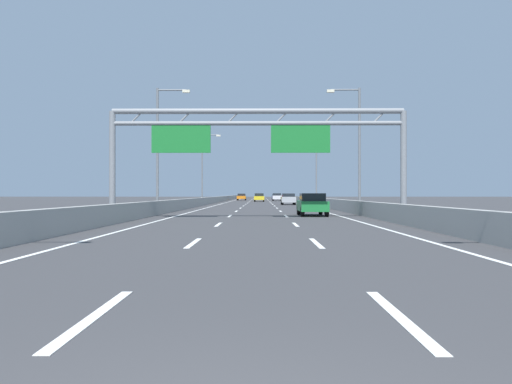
# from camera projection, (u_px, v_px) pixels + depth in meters

# --- Properties ---
(ground_plane) EXTENTS (260.00, 260.00, 0.00)m
(ground_plane) POSITION_uv_depth(u_px,v_px,m) (260.00, 201.00, 102.60)
(ground_plane) COLOR #38383A
(lane_dash_left_0) EXTENTS (0.16, 3.00, 0.01)m
(lane_dash_left_0) POSITION_uv_depth(u_px,v_px,m) (95.00, 316.00, 6.12)
(lane_dash_left_0) COLOR white
(lane_dash_left_0) RESTS_ON ground_plane
(lane_dash_left_1) EXTENTS (0.16, 3.00, 0.01)m
(lane_dash_left_1) POSITION_uv_depth(u_px,v_px,m) (193.00, 243.00, 15.12)
(lane_dash_left_1) COLOR white
(lane_dash_left_1) RESTS_ON ground_plane
(lane_dash_left_2) EXTENTS (0.16, 3.00, 0.01)m
(lane_dash_left_2) POSITION_uv_depth(u_px,v_px,m) (218.00, 224.00, 24.12)
(lane_dash_left_2) COLOR white
(lane_dash_left_2) RESTS_ON ground_plane
(lane_dash_left_3) EXTENTS (0.16, 3.00, 0.01)m
(lane_dash_left_3) POSITION_uv_depth(u_px,v_px,m) (230.00, 216.00, 33.12)
(lane_dash_left_3) COLOR white
(lane_dash_left_3) RESTS_ON ground_plane
(lane_dash_left_4) EXTENTS (0.16, 3.00, 0.01)m
(lane_dash_left_4) POSITION_uv_depth(u_px,v_px,m) (236.00, 211.00, 42.12)
(lane_dash_left_4) COLOR white
(lane_dash_left_4) RESTS_ON ground_plane
(lane_dash_left_5) EXTENTS (0.16, 3.00, 0.01)m
(lane_dash_left_5) POSITION_uv_depth(u_px,v_px,m) (241.00, 208.00, 51.12)
(lane_dash_left_5) COLOR white
(lane_dash_left_5) RESTS_ON ground_plane
(lane_dash_left_6) EXTENTS (0.16, 3.00, 0.01)m
(lane_dash_left_6) POSITION_uv_depth(u_px,v_px,m) (244.00, 206.00, 60.11)
(lane_dash_left_6) COLOR white
(lane_dash_left_6) RESTS_ON ground_plane
(lane_dash_left_7) EXTENTS (0.16, 3.00, 0.01)m
(lane_dash_left_7) POSITION_uv_depth(u_px,v_px,m) (246.00, 204.00, 69.11)
(lane_dash_left_7) COLOR white
(lane_dash_left_7) RESTS_ON ground_plane
(lane_dash_left_8) EXTENTS (0.16, 3.00, 0.01)m
(lane_dash_left_8) POSITION_uv_depth(u_px,v_px,m) (247.00, 203.00, 78.11)
(lane_dash_left_8) COLOR white
(lane_dash_left_8) RESTS_ON ground_plane
(lane_dash_left_9) EXTENTS (0.16, 3.00, 0.01)m
(lane_dash_left_9) POSITION_uv_depth(u_px,v_px,m) (249.00, 202.00, 87.11)
(lane_dash_left_9) COLOR white
(lane_dash_left_9) RESTS_ON ground_plane
(lane_dash_left_10) EXTENTS (0.16, 3.00, 0.01)m
(lane_dash_left_10) POSITION_uv_depth(u_px,v_px,m) (250.00, 201.00, 96.11)
(lane_dash_left_10) COLOR white
(lane_dash_left_10) RESTS_ON ground_plane
(lane_dash_left_11) EXTENTS (0.16, 3.00, 0.01)m
(lane_dash_left_11) POSITION_uv_depth(u_px,v_px,m) (251.00, 201.00, 105.11)
(lane_dash_left_11) COLOR white
(lane_dash_left_11) RESTS_ON ground_plane
(lane_dash_left_12) EXTENTS (0.16, 3.00, 0.01)m
(lane_dash_left_12) POSITION_uv_depth(u_px,v_px,m) (252.00, 200.00, 114.11)
(lane_dash_left_12) COLOR white
(lane_dash_left_12) RESTS_ON ground_plane
(lane_dash_left_13) EXTENTS (0.16, 3.00, 0.01)m
(lane_dash_left_13) POSITION_uv_depth(u_px,v_px,m) (252.00, 199.00, 123.11)
(lane_dash_left_13) COLOR white
(lane_dash_left_13) RESTS_ON ground_plane
(lane_dash_left_14) EXTENTS (0.16, 3.00, 0.01)m
(lane_dash_left_14) POSITION_uv_depth(u_px,v_px,m) (253.00, 199.00, 132.11)
(lane_dash_left_14) COLOR white
(lane_dash_left_14) RESTS_ON ground_plane
(lane_dash_left_15) EXTENTS (0.16, 3.00, 0.01)m
(lane_dash_left_15) POSITION_uv_depth(u_px,v_px,m) (253.00, 199.00, 141.11)
(lane_dash_left_15) COLOR white
(lane_dash_left_15) RESTS_ON ground_plane
(lane_dash_left_16) EXTENTS (0.16, 3.00, 0.01)m
(lane_dash_left_16) POSITION_uv_depth(u_px,v_px,m) (254.00, 198.00, 150.11)
(lane_dash_left_16) COLOR white
(lane_dash_left_16) RESTS_ON ground_plane
(lane_dash_left_17) EXTENTS (0.16, 3.00, 0.01)m
(lane_dash_left_17) POSITION_uv_depth(u_px,v_px,m) (254.00, 198.00, 159.11)
(lane_dash_left_17) COLOR white
(lane_dash_left_17) RESTS_ON ground_plane
(lane_dash_right_0) EXTENTS (0.16, 3.00, 0.01)m
(lane_dash_right_0) POSITION_uv_depth(u_px,v_px,m) (399.00, 317.00, 6.09)
(lane_dash_right_0) COLOR white
(lane_dash_right_0) RESTS_ON ground_plane
(lane_dash_right_1) EXTENTS (0.16, 3.00, 0.01)m
(lane_dash_right_1) POSITION_uv_depth(u_px,v_px,m) (316.00, 243.00, 15.09)
(lane_dash_right_1) COLOR white
(lane_dash_right_1) RESTS_ON ground_plane
(lane_dash_right_2) EXTENTS (0.16, 3.00, 0.01)m
(lane_dash_right_2) POSITION_uv_depth(u_px,v_px,m) (295.00, 225.00, 24.09)
(lane_dash_right_2) COLOR white
(lane_dash_right_2) RESTS_ON ground_plane
(lane_dash_right_3) EXTENTS (0.16, 3.00, 0.01)m
(lane_dash_right_3) POSITION_uv_depth(u_px,v_px,m) (286.00, 216.00, 33.09)
(lane_dash_right_3) COLOR white
(lane_dash_right_3) RESTS_ON ground_plane
(lane_dash_right_4) EXTENTS (0.16, 3.00, 0.01)m
(lane_dash_right_4) POSITION_uv_depth(u_px,v_px,m) (280.00, 211.00, 42.08)
(lane_dash_right_4) COLOR white
(lane_dash_right_4) RESTS_ON ground_plane
(lane_dash_right_5) EXTENTS (0.16, 3.00, 0.01)m
(lane_dash_right_5) POSITION_uv_depth(u_px,v_px,m) (277.00, 208.00, 51.08)
(lane_dash_right_5) COLOR white
(lane_dash_right_5) RESTS_ON ground_plane
(lane_dash_right_6) EXTENTS (0.16, 3.00, 0.01)m
(lane_dash_right_6) POSITION_uv_depth(u_px,v_px,m) (274.00, 206.00, 60.08)
(lane_dash_right_6) COLOR white
(lane_dash_right_6) RESTS_ON ground_plane
(lane_dash_right_7) EXTENTS (0.16, 3.00, 0.01)m
(lane_dash_right_7) POSITION_uv_depth(u_px,v_px,m) (273.00, 204.00, 69.08)
(lane_dash_right_7) COLOR white
(lane_dash_right_7) RESTS_ON ground_plane
(lane_dash_right_8) EXTENTS (0.16, 3.00, 0.01)m
(lane_dash_right_8) POSITION_uv_depth(u_px,v_px,m) (271.00, 203.00, 78.08)
(lane_dash_right_8) COLOR white
(lane_dash_right_8) RESTS_ON ground_plane
(lane_dash_right_9) EXTENTS (0.16, 3.00, 0.01)m
(lane_dash_right_9) POSITION_uv_depth(u_px,v_px,m) (270.00, 202.00, 87.08)
(lane_dash_right_9) COLOR white
(lane_dash_right_9) RESTS_ON ground_plane
(lane_dash_right_10) EXTENTS (0.16, 3.00, 0.01)m
(lane_dash_right_10) POSITION_uv_depth(u_px,v_px,m) (269.00, 201.00, 96.08)
(lane_dash_right_10) COLOR white
(lane_dash_right_10) RESTS_ON ground_plane
(lane_dash_right_11) EXTENTS (0.16, 3.00, 0.01)m
(lane_dash_right_11) POSITION_uv_depth(u_px,v_px,m) (268.00, 201.00, 105.08)
(lane_dash_right_11) COLOR white
(lane_dash_right_11) RESTS_ON ground_plane
(lane_dash_right_12) EXTENTS (0.16, 3.00, 0.01)m
(lane_dash_right_12) POSITION_uv_depth(u_px,v_px,m) (268.00, 200.00, 114.08)
(lane_dash_right_12) COLOR white
(lane_dash_right_12) RESTS_ON ground_plane
(lane_dash_right_13) EXTENTS (0.16, 3.00, 0.01)m
(lane_dash_right_13) POSITION_uv_depth(u_px,v_px,m) (267.00, 199.00, 123.08)
(lane_dash_right_13) COLOR white
(lane_dash_right_13) RESTS_ON ground_plane
(lane_dash_right_14) EXTENTS (0.16, 3.00, 0.01)m
(lane_dash_right_14) POSITION_uv_depth(u_px,v_px,m) (267.00, 199.00, 132.08)
(lane_dash_right_14) COLOR white
(lane_dash_right_14) RESTS_ON ground_plane
(lane_dash_right_15) EXTENTS (0.16, 3.00, 0.01)m
(lane_dash_right_15) POSITION_uv_depth(u_px,v_px,m) (266.00, 199.00, 141.08)
(lane_dash_right_15) COLOR white
(lane_dash_right_15) RESTS_ON ground_plane
(lane_dash_right_16) EXTENTS (0.16, 3.00, 0.01)m
(lane_dash_right_16) POSITION_uv_depth(u_px,v_px,m) (266.00, 198.00, 150.08)
(lane_dash_right_16) COLOR white
(lane_dash_right_16) RESTS_ON ground_plane
(lane_dash_right_17) EXTENTS (0.16, 3.00, 0.01)m
(lane_dash_right_17) POSITION_uv_depth(u_px,v_px,m) (266.00, 198.00, 159.08)
(lane_dash_right_17) COLOR white
(lane_dash_right_17) RESTS_ON ground_plane
(edge_line_left) EXTENTS (0.16, 176.00, 0.01)m
(edge_line_left) POSITION_uv_depth(u_px,v_px,m) (230.00, 202.00, 90.64)
(edge_line_left) COLOR white
(edge_line_left) RESTS_ON ground_plane
(edge_line_right) EXTENTS (0.16, 176.00, 0.01)m
(edge_line_right) POSITION_uv_depth(u_px,v_px,m) (289.00, 202.00, 90.55)
(edge_line_right) COLOR white
(edge_line_right) RESTS_ON ground_plane
(barrier_left) EXTENTS (0.45, 220.00, 0.95)m
(barrier_left) POSITION_uv_depth(u_px,v_px,m) (228.00, 198.00, 112.66)
(barrier_left) COLOR #9E9E99
(barrier_left) RESTS_ON ground_plane
(barrier_right) EXTENTS (0.45, 220.00, 0.95)m
(barrier_right) POSITION_uv_depth(u_px,v_px,m) (291.00, 198.00, 112.54)
(barrier_right) COLOR #9E9E99
(barrier_right) RESTS_ON ground_plane
(sign_gantry) EXTENTS (17.14, 0.36, 6.36)m
(sign_gantry) POSITION_uv_depth(u_px,v_px,m) (254.00, 135.00, 29.72)
(sign_gantry) COLOR gray
(sign_gantry) RESTS_ON ground_plane
(streetlamp_left_mid) EXTENTS (2.58, 0.28, 9.50)m
(streetlamp_left_mid) POSITION_uv_depth(u_px,v_px,m) (160.00, 142.00, 39.38)
(streetlamp_left_mid) COLOR slate
(streetlamp_left_mid) RESTS_ON ground_plane
(streetlamp_right_mid) EXTENTS (2.58, 0.28, 9.50)m
(streetlamp_right_mid) POSITION_uv_depth(u_px,v_px,m) (356.00, 142.00, 39.25)
(streetlamp_right_mid) COLOR slate
(streetlamp_right_mid) RESTS_ON ground_plane
(streetlamp_left_far) EXTENTS (2.58, 0.28, 9.50)m
(streetlamp_left_far) POSITION_uv_depth(u_px,v_px,m) (204.00, 164.00, 69.62)
(streetlamp_left_far) COLOR slate
(streetlamp_left_far) RESTS_ON ground_plane
(streetlamp_right_far) EXTENTS (2.58, 0.28, 9.50)m
(streetlamp_right_far) POSITION_uv_depth(u_px,v_px,m) (315.00, 164.00, 69.49)
(streetlamp_right_far) COLOR slate
(streetlamp_right_far) RESTS_ON ground_plane
(white_car) EXTENTS (1.76, 4.69, 1.49)m
(white_car) POSITION_uv_depth(u_px,v_px,m) (277.00, 197.00, 101.99)
(white_car) COLOR silver
(white_car) RESTS_ON ground_plane
(silver_car) EXTENTS (1.79, 4.16, 1.45)m
(silver_car) POSITION_uv_depth(u_px,v_px,m) (288.00, 199.00, 66.53)
(silver_car) COLOR #A8ADB2
(silver_car) RESTS_ON ground_plane
(orange_car) EXTENTS (1.85, 4.44, 1.41)m
(orange_car) POSITION_uv_depth(u_px,v_px,m) (242.00, 197.00, 109.49)
(orange_car) COLOR orange
(orange_car) RESTS_ON ground_plane
(red_car) EXTENTS (1.88, 4.54, 1.49)m
(red_car) POSITION_uv_depth(u_px,v_px,m) (259.00, 196.00, 140.77)
(red_car) COLOR red
(red_car) RESTS_ON ground_plane
(blue_car) EXTENTS (1.73, 4.55, 1.38)m
(blue_car) POSITION_uv_depth(u_px,v_px,m) (275.00, 196.00, 125.74)
(blue_car) COLOR #2347AD
(blue_car) RESTS_ON ground_plane
(green_car) EXTENTS (1.73, 4.37, 1.47)m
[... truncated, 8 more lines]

